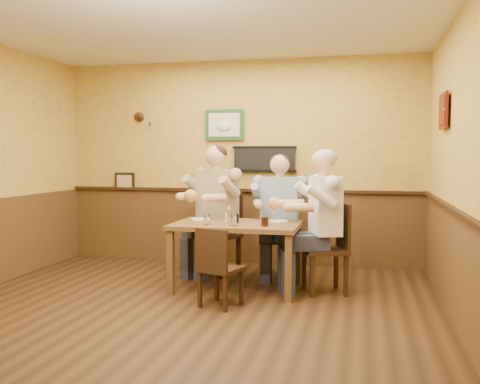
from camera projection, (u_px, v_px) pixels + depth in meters
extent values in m
plane|color=#301E0E|center=(179.00, 314.00, 5.06)|extent=(5.00, 5.00, 0.00)
cube|color=silver|center=(177.00, 13.00, 4.87)|extent=(5.00, 5.00, 0.02)
cube|color=#DEBB4D|center=(239.00, 163.00, 7.39)|extent=(5.00, 0.02, 2.80)
cube|color=#DEBB4D|center=(465.00, 168.00, 4.40)|extent=(0.02, 5.00, 2.80)
cube|color=brown|center=(239.00, 227.00, 7.44)|extent=(5.00, 0.02, 1.00)
cube|color=brown|center=(459.00, 276.00, 4.47)|extent=(0.02, 5.00, 1.00)
cube|color=black|center=(264.00, 159.00, 7.27)|extent=(0.88, 0.03, 0.34)
cube|color=#1D5526|center=(224.00, 125.00, 7.36)|extent=(0.54, 0.03, 0.42)
cube|color=black|center=(125.00, 182.00, 7.76)|extent=(0.30, 0.03, 0.26)
cube|color=maroon|center=(443.00, 111.00, 5.39)|extent=(0.03, 0.48, 0.36)
cube|color=brown|center=(237.00, 225.00, 5.96)|extent=(1.40, 0.90, 0.05)
cube|color=brown|center=(170.00, 263.00, 5.75)|extent=(0.07, 0.07, 0.70)
cube|color=brown|center=(289.00, 268.00, 5.46)|extent=(0.07, 0.07, 0.70)
cube|color=brown|center=(193.00, 250.00, 6.51)|extent=(0.07, 0.07, 0.70)
cube|color=brown|center=(298.00, 254.00, 6.22)|extent=(0.07, 0.07, 0.70)
cylinder|color=white|center=(207.00, 219.00, 5.83)|extent=(0.10, 0.10, 0.12)
cylinder|color=white|center=(233.00, 220.00, 5.73)|extent=(0.11, 0.11, 0.13)
cylinder|color=black|center=(265.00, 222.00, 5.67)|extent=(0.09, 0.09, 0.10)
cylinder|color=red|center=(229.00, 216.00, 5.94)|extent=(0.05, 0.05, 0.16)
cylinder|color=white|center=(227.00, 218.00, 6.02)|extent=(0.05, 0.05, 0.10)
cylinder|color=black|center=(237.00, 218.00, 5.96)|extent=(0.04, 0.04, 0.10)
cylinder|color=white|center=(200.00, 219.00, 6.27)|extent=(0.29, 0.29, 0.01)
cylinder|color=white|center=(279.00, 221.00, 6.06)|extent=(0.26, 0.26, 0.01)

